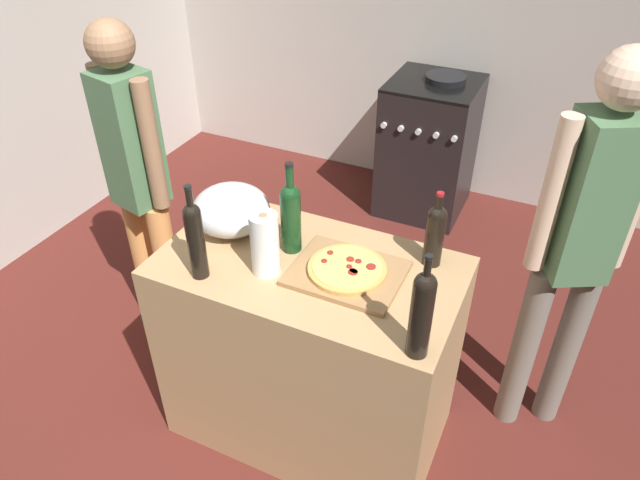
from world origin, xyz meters
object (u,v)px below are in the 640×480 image
Objects in this scene: paper_towel_roll at (265,244)px; stove at (428,147)px; pizza at (347,269)px; mixing_bowl at (231,210)px; person_in_red at (579,240)px; wine_bottle_amber at (291,214)px; wine_bottle_dark at (422,312)px; wine_bottle_clear at (435,233)px; wine_bottle_green at (195,237)px; person_in_stripes at (137,176)px.

paper_towel_roll reaches higher than stove.
paper_towel_roll is at bearing -159.99° from pizza.
mixing_bowl is 0.18× the size of person_in_red.
wine_bottle_amber is at bearing -3.01° from mixing_bowl.
pizza is at bearing 20.01° from paper_towel_roll.
wine_bottle_dark is at bearing -36.76° from pizza.
wine_bottle_clear is (0.53, 0.30, 0.02)m from paper_towel_roll.
person_in_stripes is at bearing 145.47° from wine_bottle_green.
wine_bottle_amber is 0.68m from wine_bottle_dark.
wine_bottle_amber is 1.21× the size of wine_bottle_clear.
wine_bottle_green reaches higher than stove.
wine_bottle_green reaches higher than wine_bottle_clear.
mixing_bowl is 0.28m from wine_bottle_amber.
stove is (-0.59, 2.28, -0.63)m from wine_bottle_dark.
wine_bottle_green is 0.99× the size of wine_bottle_dark.
wine_bottle_dark reaches higher than wine_bottle_clear.
pizza is 1.16m from person_in_stripes.
stove is (0.28, 1.95, -0.56)m from mixing_bowl.
wine_bottle_dark is 2.44m from stove.
wine_bottle_clear is at bearing 15.51° from wine_bottle_amber.
paper_towel_roll is 0.65× the size of wine_bottle_dark.
wine_bottle_dark is at bearing -79.15° from wine_bottle_clear.
person_in_red is at bearing 17.36° from mixing_bowl.
person_in_red is at bearing 29.20° from wine_bottle_clear.
person_in_red is at bearing 29.46° from paper_towel_roll.
wine_bottle_amber is 0.38× the size of stove.
mixing_bowl is 1.01× the size of wine_bottle_clear.
wine_bottle_clear is at bearing 29.69° from paper_towel_roll.
wine_bottle_green is (0.05, -0.30, 0.07)m from mixing_bowl.
person_in_stripes is (-1.39, 0.02, -0.11)m from wine_bottle_clear.
person_in_stripes is 0.96× the size of person_in_red.
pizza is 0.34m from wine_bottle_clear.
mixing_bowl is at bearing -13.99° from person_in_stripes.
wine_bottle_green is at bearing -155.25° from pizza.
wine_bottle_green is 1.41m from person_in_red.
wine_bottle_dark is (0.83, -0.03, 0.00)m from wine_bottle_green.
wine_bottle_green reaches higher than pizza.
wine_bottle_green is (-0.49, -0.22, 0.14)m from pizza.
paper_towel_roll is at bearing -150.31° from wine_bottle_clear.
person_in_stripes is 1.89m from person_in_red.
wine_bottle_amber is (0.02, 0.16, 0.04)m from paper_towel_roll.
pizza is at bearing -11.21° from person_in_stripes.
person_in_red reaches higher than wine_bottle_dark.
wine_bottle_clear is (0.26, 0.20, 0.11)m from pizza.
stove is 1.92m from person_in_red.
paper_towel_roll is 0.64m from wine_bottle_dark.
person_in_red reaches higher than pizza.
wine_bottle_amber reaches higher than wine_bottle_clear.
pizza is 0.76× the size of wine_bottle_dark.
mixing_bowl is (-0.53, 0.08, 0.06)m from pizza.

